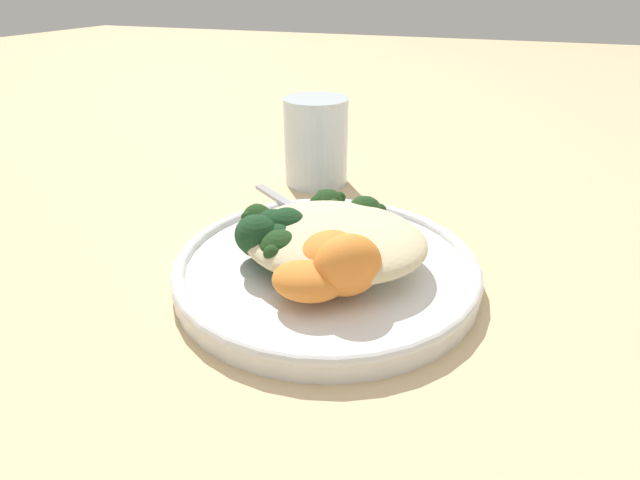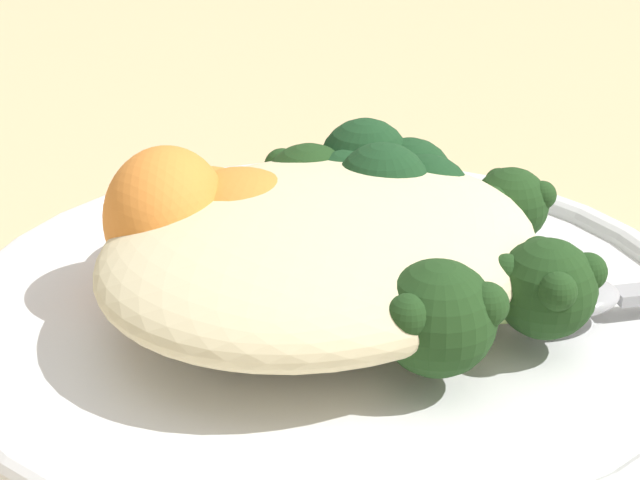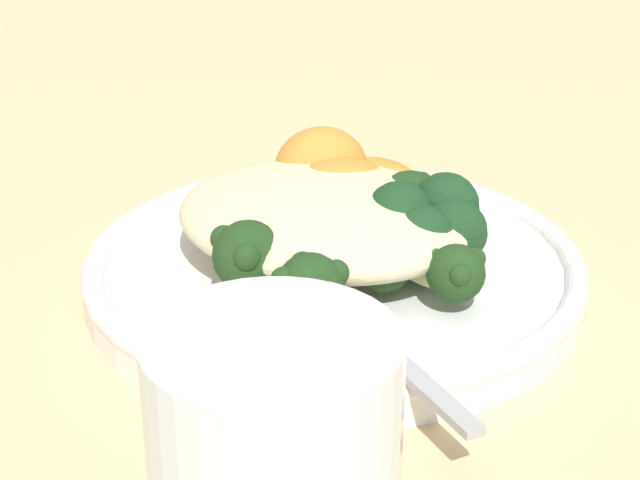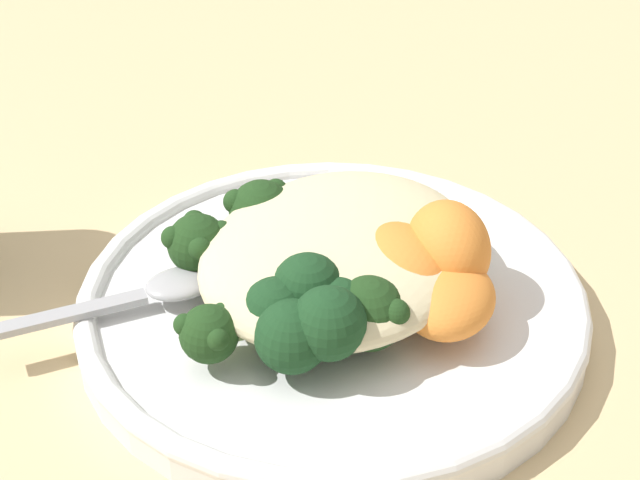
{
  "view_description": "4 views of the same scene",
  "coord_description": "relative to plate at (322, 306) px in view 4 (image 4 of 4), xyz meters",
  "views": [
    {
      "loc": [
        -0.12,
        0.35,
        0.23
      ],
      "look_at": [
        0.01,
        -0.01,
        0.03
      ],
      "focal_mm": 28.0,
      "sensor_mm": 36.0,
      "label": 1
    },
    {
      "loc": [
        -0.24,
        -0.22,
        0.19
      ],
      "look_at": [
        -0.0,
        0.0,
        0.04
      ],
      "focal_mm": 60.0,
      "sensor_mm": 36.0,
      "label": 2
    },
    {
      "loc": [
        0.23,
        -0.44,
        0.26
      ],
      "look_at": [
        0.0,
        -0.02,
        0.04
      ],
      "focal_mm": 60.0,
      "sensor_mm": 36.0,
      "label": 3
    },
    {
      "loc": [
        0.36,
        0.23,
        0.35
      ],
      "look_at": [
        -0.01,
        -0.01,
        0.04
      ],
      "focal_mm": 60.0,
      "sensor_mm": 36.0,
      "label": 4
    }
  ],
  "objects": [
    {
      "name": "broccoli_stalk_0",
      "position": [
        -0.02,
        -0.03,
        0.03
      ],
      "size": [
        0.04,
        0.12,
        0.03
      ],
      "rotation": [
        0.0,
        0.0,
        4.66
      ],
      "color": "#ADC675",
      "rests_on": "plate"
    },
    {
      "name": "sweet_potato_chunk_0",
      "position": [
        -0.02,
        0.04,
        0.03
      ],
      "size": [
        0.07,
        0.07,
        0.04
      ],
      "primitive_type": "ellipsoid",
      "rotation": [
        0.0,
        0.0,
        6.03
      ],
      "color": "orange",
      "rests_on": "plate"
    },
    {
      "name": "plate",
      "position": [
        0.0,
        0.0,
        0.0
      ],
      "size": [
        0.26,
        0.26,
        0.02
      ],
      "color": "white",
      "rests_on": "ground_plane"
    },
    {
      "name": "broccoli_stalk_5",
      "position": [
        0.02,
        0.04,
        0.03
      ],
      "size": [
        0.08,
        0.05,
        0.04
      ],
      "rotation": [
        0.0,
        0.0,
        6.58
      ],
      "color": "#ADC675",
      "rests_on": "plate"
    },
    {
      "name": "ground_plane",
      "position": [
        -0.0,
        0.0,
        -0.01
      ],
      "size": [
        4.0,
        4.0,
        0.0
      ],
      "primitive_type": "plane",
      "color": "#D6B784"
    },
    {
      "name": "sweet_potato_chunk_1",
      "position": [
        -0.04,
        0.05,
        0.03
      ],
      "size": [
        0.07,
        0.07,
        0.05
      ],
      "primitive_type": "ellipsoid",
      "rotation": [
        0.0,
        0.0,
        3.89
      ],
      "color": "orange",
      "rests_on": "plate"
    },
    {
      "name": "quinoa_mound",
      "position": [
        -0.01,
        0.0,
        0.03
      ],
      "size": [
        0.16,
        0.13,
        0.04
      ],
      "primitive_type": "ellipsoid",
      "color": "beige",
      "rests_on": "plate"
    },
    {
      "name": "broccoli_stalk_3",
      "position": [
        0.05,
        -0.01,
        0.02
      ],
      "size": [
        0.11,
        0.07,
        0.03
      ],
      "rotation": [
        0.0,
        0.0,
        5.81
      ],
      "color": "#ADC675",
      "rests_on": "plate"
    },
    {
      "name": "kale_tuft",
      "position": [
        0.04,
        0.02,
        0.03
      ],
      "size": [
        0.06,
        0.06,
        0.04
      ],
      "color": "#193D1E",
      "rests_on": "plate"
    },
    {
      "name": "sweet_potato_chunk_2",
      "position": [
        -0.01,
        0.07,
        0.02
      ],
      "size": [
        0.07,
        0.06,
        0.03
      ],
      "primitive_type": "ellipsoid",
      "rotation": [
        0.0,
        0.0,
        0.25
      ],
      "color": "orange",
      "rests_on": "plate"
    },
    {
      "name": "spoon",
      "position": [
        0.05,
        -0.07,
        0.01
      ],
      "size": [
        0.11,
        0.08,
        0.01
      ],
      "rotation": [
        0.0,
        0.0,
        5.68
      ],
      "color": "#A3A3A8",
      "rests_on": "plate"
    },
    {
      "name": "broccoli_stalk_4",
      "position": [
        0.02,
        0.03,
        0.02
      ],
      "size": [
        0.08,
        0.03,
        0.03
      ],
      "rotation": [
        0.0,
        0.0,
        6.19
      ],
      "color": "#ADC675",
      "rests_on": "plate"
    },
    {
      "name": "broccoli_stalk_2",
      "position": [
        0.02,
        -0.01,
        0.02
      ],
      "size": [
        0.08,
        0.08,
        0.03
      ],
      "rotation": [
        0.0,
        0.0,
        5.52
      ],
      "color": "#ADC675",
      "rests_on": "plate"
    },
    {
      "name": "broccoli_stalk_1",
      "position": [
        0.01,
        -0.04,
        0.02
      ],
      "size": [
        0.06,
        0.12,
        0.03
      ],
      "rotation": [
        0.0,
        0.0,
        5.08
      ],
      "color": "#ADC675",
      "rests_on": "plate"
    },
    {
      "name": "sweet_potato_chunk_3",
      "position": [
        -0.02,
        0.03,
        0.03
      ],
      "size": [
        0.07,
        0.08,
        0.04
      ],
      "primitive_type": "ellipsoid",
      "rotation": [
        0.0,
        0.0,
        1.06
      ],
      "color": "orange",
      "rests_on": "plate"
    }
  ]
}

